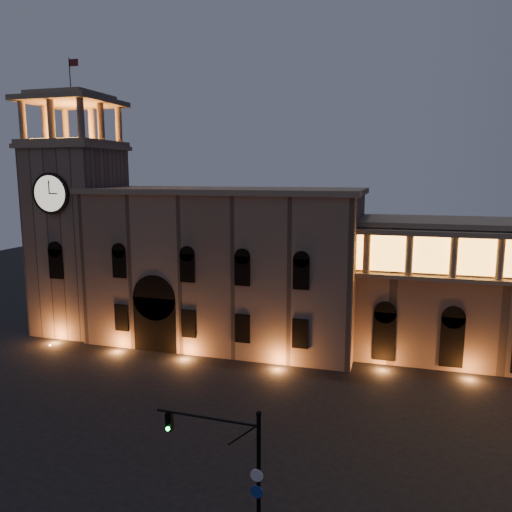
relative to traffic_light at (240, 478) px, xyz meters
name	(u,v)px	position (x,y,z in m)	size (l,w,h in m)	color
ground	(152,434)	(-9.95, 9.35, -4.17)	(160.00, 160.00, 0.00)	black
government_building	(224,266)	(-12.03, 31.28, 4.60)	(30.80, 12.80, 17.60)	#79614F
clock_tower	(79,229)	(-30.45, 30.33, 8.33)	(9.80, 9.80, 32.40)	#79614F
traffic_light	(240,478)	(0.00, 0.00, 0.00)	(5.80, 0.61, 7.95)	black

